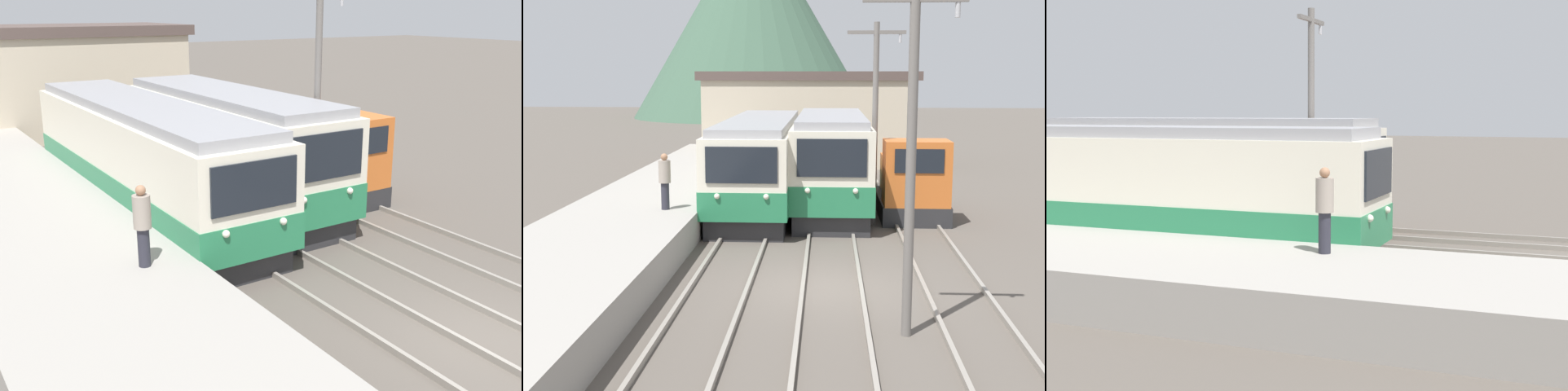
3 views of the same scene
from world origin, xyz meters
TOP-DOWN VIEW (x-y plane):
  - ground_plane at (0.00, 0.00)m, footprint 200.00×200.00m
  - track_left at (-2.60, 0.00)m, footprint 1.54×60.00m
  - track_center at (0.20, 0.00)m, footprint 1.54×60.00m
  - commuter_train_left at (-2.60, 11.16)m, footprint 2.84×13.31m
  - commuter_train_center at (0.20, 10.66)m, footprint 2.84×10.52m
  - shunting_locomotive at (3.20, 9.57)m, footprint 2.40×5.24m
  - catenary_mast_mid at (1.71, 7.89)m, footprint 2.00×0.20m
  - person_on_platform at (-5.11, 5.02)m, footprint 0.38×0.38m
  - station_building at (-1.05, 26.00)m, footprint 12.60×6.30m

SIDE VIEW (x-z plane):
  - ground_plane at x=0.00m, z-range 0.00..0.00m
  - track_left at x=-2.60m, z-range 0.00..0.14m
  - track_center at x=0.20m, z-range 0.00..0.14m
  - shunting_locomotive at x=3.20m, z-range -0.29..2.71m
  - commuter_train_left at x=-2.60m, z-range -0.12..3.45m
  - commuter_train_center at x=0.20m, z-range -0.14..3.62m
  - person_on_platform at x=-5.11m, z-range 1.09..2.89m
  - station_building at x=-1.05m, z-range 0.02..5.47m
  - catenary_mast_mid at x=1.71m, z-range 0.32..7.37m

